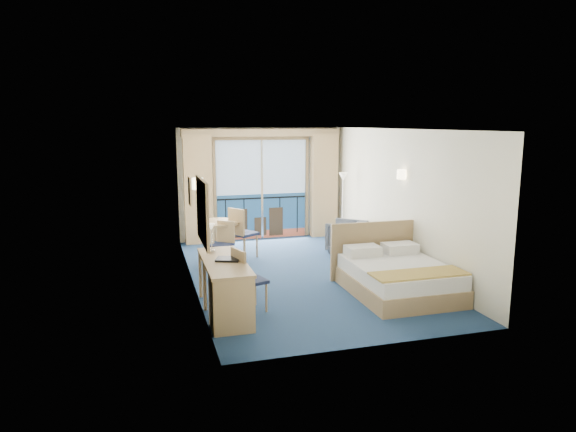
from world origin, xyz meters
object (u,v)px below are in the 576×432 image
object	(u,v)px
armchair	(346,236)
floor_lamp	(343,190)
nightstand	(388,255)
round_table	(219,231)
bed	(397,276)
table_chair_b	(224,241)
table_chair_a	(241,230)
desk_chair	(246,276)
desk	(230,294)

from	to	relation	value
armchair	floor_lamp	distance (m)	1.25
nightstand	round_table	xyz separation A→B (m)	(-3.12, 1.50, 0.37)
floor_lamp	armchair	bearing A→B (deg)	-105.65
bed	nightstand	distance (m)	1.58
floor_lamp	bed	bearing A→B (deg)	-97.49
nightstand	table_chair_b	bearing A→B (deg)	161.54
floor_lamp	table_chair_b	world-z (taller)	floor_lamp
bed	table_chair_a	size ratio (longest dim) A/B	1.84
desk_chair	round_table	xyz separation A→B (m)	(0.06, 3.13, 0.06)
bed	desk_chair	size ratio (longest dim) A/B	2.01
bed	table_chair_b	bearing A→B (deg)	135.13
desk_chair	table_chair_a	xyz separation A→B (m)	(0.52, 3.08, 0.05)
table_chair_a	table_chair_b	bearing A→B (deg)	101.77
nightstand	table_chair_b	world-z (taller)	table_chair_b
floor_lamp	desk_chair	distance (m)	4.93
bed	table_chair_a	world-z (taller)	table_chair_a
nightstand	table_chair_a	distance (m)	3.05
table_chair_b	nightstand	bearing A→B (deg)	19.48
round_table	armchair	bearing A→B (deg)	-3.14
bed	table_chair_a	xyz separation A→B (m)	(-2.08, 2.92, 0.31)
floor_lamp	table_chair_a	world-z (taller)	floor_lamp
desk	table_chair_b	world-z (taller)	table_chair_b
armchair	desk_chair	world-z (taller)	desk_chair
desk	armchair	bearing A→B (deg)	47.20
armchair	table_chair_b	xyz separation A→B (m)	(-2.76, -0.31, 0.15)
table_chair_b	armchair	bearing A→B (deg)	44.42
desk	table_chair_b	size ratio (longest dim) A/B	1.97
nightstand	table_chair_a	xyz separation A→B (m)	(-2.66, 1.45, 0.36)
nightstand	table_chair_a	bearing A→B (deg)	151.40
desk_chair	table_chair_a	distance (m)	3.12
armchair	table_chair_a	bearing A→B (deg)	-52.62
nightstand	desk	xyz separation A→B (m)	(-3.49, -2.07, 0.21)
bed	table_chair_a	bearing A→B (deg)	125.51
desk	desk_chair	xyz separation A→B (m)	(0.31, 0.44, 0.10)
armchair	table_chair_b	bearing A→B (deg)	-43.54
bed	desk_chair	world-z (taller)	bed
armchair	table_chair_b	world-z (taller)	table_chair_b
nightstand	floor_lamp	xyz separation A→B (m)	(-0.10, 2.16, 1.03)
floor_lamp	table_chair_b	bearing A→B (deg)	-159.22
floor_lamp	desk_chair	bearing A→B (deg)	-129.02
desk_chair	armchair	bearing A→B (deg)	-61.02
table_chair_a	table_chair_b	distance (m)	0.61
desk_chair	desk	bearing A→B (deg)	127.02
floor_lamp	round_table	size ratio (longest dim) A/B	1.87
desk_chair	round_table	bearing A→B (deg)	-18.31
armchair	table_chair_a	xyz separation A→B (m)	(-2.33, 0.11, 0.26)
floor_lamp	round_table	xyz separation A→B (m)	(-3.02, -0.67, -0.66)
armchair	floor_lamp	size ratio (longest dim) A/B	0.46
desk	desk_chair	distance (m)	0.55
floor_lamp	desk	distance (m)	5.48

